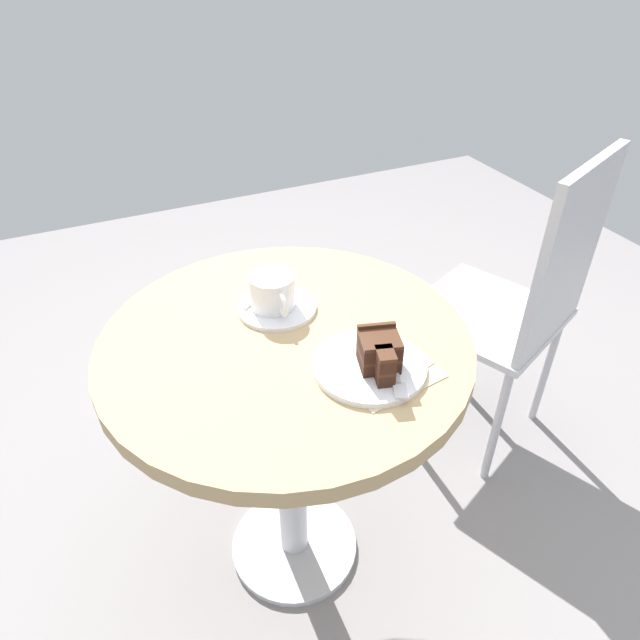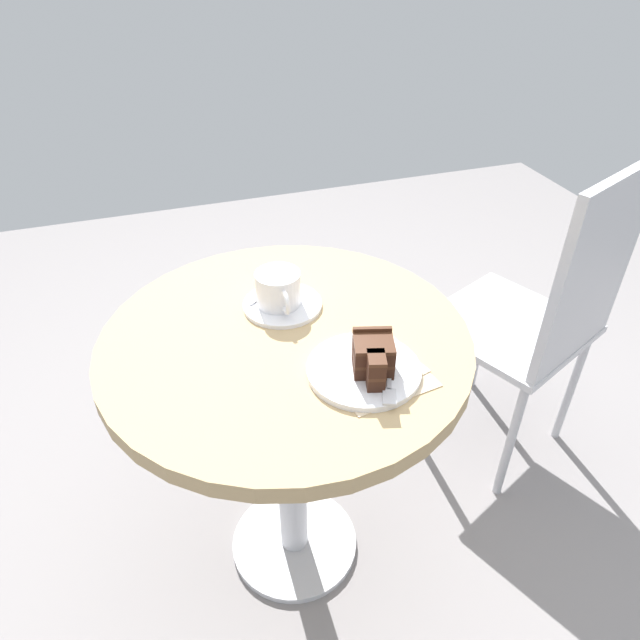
{
  "view_description": "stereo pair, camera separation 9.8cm",
  "coord_description": "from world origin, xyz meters",
  "px_view_note": "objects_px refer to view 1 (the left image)",
  "views": [
    {
      "loc": [
        0.81,
        -0.3,
        1.37
      ],
      "look_at": [
        0.03,
        0.06,
        0.74
      ],
      "focal_mm": 32.0,
      "sensor_mm": 36.0,
      "label": 1
    },
    {
      "loc": [
        0.85,
        -0.21,
        1.37
      ],
      "look_at": [
        0.03,
        0.06,
        0.74
      ],
      "focal_mm": 32.0,
      "sensor_mm": 36.0,
      "label": 2
    }
  ],
  "objects_px": {
    "teaspoon": "(265,292)",
    "cake_plate": "(370,366)",
    "coffee_cup": "(273,291)",
    "cake_slice": "(380,353)",
    "saucer": "(277,307)",
    "fork": "(397,376)",
    "cafe_chair": "(524,295)",
    "napkin": "(378,364)"
  },
  "relations": [
    {
      "from": "teaspoon",
      "to": "cake_plate",
      "type": "height_order",
      "value": "teaspoon"
    },
    {
      "from": "saucer",
      "to": "cake_plate",
      "type": "height_order",
      "value": "cake_plate"
    },
    {
      "from": "teaspoon",
      "to": "napkin",
      "type": "bearing_deg",
      "value": -105.3
    },
    {
      "from": "cake_plate",
      "to": "fork",
      "type": "bearing_deg",
      "value": 26.74
    },
    {
      "from": "cake_slice",
      "to": "fork",
      "type": "distance_m",
      "value": 0.05
    },
    {
      "from": "saucer",
      "to": "coffee_cup",
      "type": "distance_m",
      "value": 0.04
    },
    {
      "from": "fork",
      "to": "cafe_chair",
      "type": "distance_m",
      "value": 0.69
    },
    {
      "from": "cake_slice",
      "to": "cake_plate",
      "type": "bearing_deg",
      "value": -140.01
    },
    {
      "from": "fork",
      "to": "cafe_chair",
      "type": "height_order",
      "value": "cafe_chair"
    },
    {
      "from": "coffee_cup",
      "to": "teaspoon",
      "type": "bearing_deg",
      "value": -179.83
    },
    {
      "from": "saucer",
      "to": "coffee_cup",
      "type": "xyz_separation_m",
      "value": [
        -0.0,
        -0.01,
        0.04
      ]
    },
    {
      "from": "coffee_cup",
      "to": "cake_slice",
      "type": "height_order",
      "value": "same"
    },
    {
      "from": "cake_plate",
      "to": "cake_slice",
      "type": "distance_m",
      "value": 0.04
    },
    {
      "from": "saucer",
      "to": "cafe_chair",
      "type": "relative_size",
      "value": 0.18
    },
    {
      "from": "coffee_cup",
      "to": "teaspoon",
      "type": "height_order",
      "value": "coffee_cup"
    },
    {
      "from": "cake_slice",
      "to": "fork",
      "type": "relative_size",
      "value": 0.72
    },
    {
      "from": "fork",
      "to": "cafe_chair",
      "type": "xyz_separation_m",
      "value": [
        -0.31,
        0.59,
        -0.18
      ]
    },
    {
      "from": "coffee_cup",
      "to": "napkin",
      "type": "xyz_separation_m",
      "value": [
        0.24,
        0.11,
        -0.04
      ]
    },
    {
      "from": "teaspoon",
      "to": "fork",
      "type": "distance_m",
      "value": 0.37
    },
    {
      "from": "fork",
      "to": "cafe_chair",
      "type": "relative_size",
      "value": 0.16
    },
    {
      "from": "cake_slice",
      "to": "cafe_chair",
      "type": "distance_m",
      "value": 0.7
    },
    {
      "from": "teaspoon",
      "to": "coffee_cup",
      "type": "bearing_deg",
      "value": -125.41
    },
    {
      "from": "teaspoon",
      "to": "cake_slice",
      "type": "bearing_deg",
      "value": -107.72
    },
    {
      "from": "saucer",
      "to": "cafe_chair",
      "type": "bearing_deg",
      "value": 90.9
    },
    {
      "from": "saucer",
      "to": "cafe_chair",
      "type": "xyz_separation_m",
      "value": [
        -0.01,
        0.7,
        -0.17
      ]
    },
    {
      "from": "cafe_chair",
      "to": "saucer",
      "type": "bearing_deg",
      "value": -22.55
    },
    {
      "from": "coffee_cup",
      "to": "teaspoon",
      "type": "relative_size",
      "value": 1.34
    },
    {
      "from": "napkin",
      "to": "saucer",
      "type": "bearing_deg",
      "value": -157.19
    },
    {
      "from": "teaspoon",
      "to": "napkin",
      "type": "distance_m",
      "value": 0.31
    },
    {
      "from": "saucer",
      "to": "coffee_cup",
      "type": "height_order",
      "value": "coffee_cup"
    },
    {
      "from": "coffee_cup",
      "to": "fork",
      "type": "relative_size",
      "value": 0.86
    },
    {
      "from": "teaspoon",
      "to": "fork",
      "type": "height_order",
      "value": "fork"
    },
    {
      "from": "cake_plate",
      "to": "napkin",
      "type": "xyz_separation_m",
      "value": [
        -0.0,
        0.02,
        -0.0
      ]
    },
    {
      "from": "coffee_cup",
      "to": "cake_plate",
      "type": "distance_m",
      "value": 0.26
    },
    {
      "from": "cake_plate",
      "to": "napkin",
      "type": "distance_m",
      "value": 0.02
    },
    {
      "from": "coffee_cup",
      "to": "cake_plate",
      "type": "relative_size",
      "value": 0.61
    },
    {
      "from": "fork",
      "to": "napkin",
      "type": "xyz_separation_m",
      "value": [
        -0.05,
        -0.01,
        -0.01
      ]
    },
    {
      "from": "saucer",
      "to": "napkin",
      "type": "height_order",
      "value": "saucer"
    },
    {
      "from": "teaspoon",
      "to": "fork",
      "type": "xyz_separation_m",
      "value": [
        0.35,
        0.11,
        0.0
      ]
    },
    {
      "from": "saucer",
      "to": "cake_slice",
      "type": "height_order",
      "value": "cake_slice"
    },
    {
      "from": "napkin",
      "to": "teaspoon",
      "type": "bearing_deg",
      "value": -159.72
    },
    {
      "from": "coffee_cup",
      "to": "fork",
      "type": "distance_m",
      "value": 0.32
    }
  ]
}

